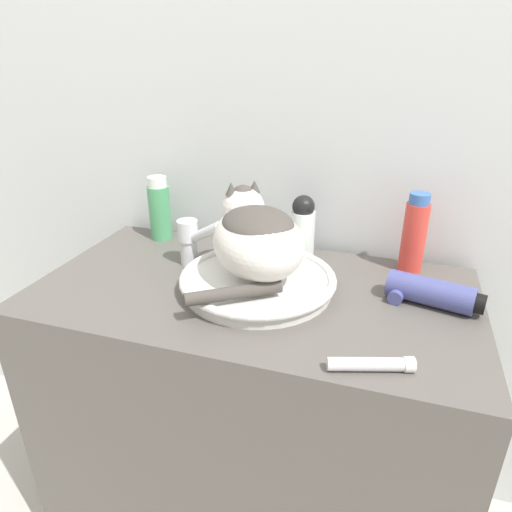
# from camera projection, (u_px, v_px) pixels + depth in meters

# --- Properties ---
(wall_back) EXTENTS (8.00, 0.05, 2.40)m
(wall_back) POSITION_uv_depth(u_px,v_px,m) (291.00, 94.00, 1.17)
(wall_back) COLOR silver
(wall_back) RESTS_ON ground_plane
(vanity_counter) EXTENTS (1.01, 0.54, 0.80)m
(vanity_counter) POSITION_uv_depth(u_px,v_px,m) (253.00, 420.00, 1.22)
(vanity_counter) COLOR #56514C
(vanity_counter) RESTS_ON ground_plane
(sink_basin) EXTENTS (0.36, 0.36, 0.04)m
(sink_basin) POSITION_uv_depth(u_px,v_px,m) (258.00, 281.00, 1.05)
(sink_basin) COLOR silver
(sink_basin) RESTS_ON vanity_counter
(cat) EXTENTS (0.31, 0.35, 0.19)m
(cat) POSITION_uv_depth(u_px,v_px,m) (256.00, 236.00, 1.01)
(cat) COLOR silver
(cat) RESTS_ON sink_basin
(faucet) EXTENTS (0.14, 0.08, 0.14)m
(faucet) POSITION_uv_depth(u_px,v_px,m) (191.00, 239.00, 1.15)
(faucet) COLOR silver
(faucet) RESTS_ON vanity_counter
(lotion_bottle_white) EXTENTS (0.06, 0.06, 0.17)m
(lotion_bottle_white) POSITION_uv_depth(u_px,v_px,m) (303.00, 227.00, 1.19)
(lotion_bottle_white) COLOR silver
(lotion_bottle_white) RESTS_ON vanity_counter
(shampoo_bottle_tall) EXTENTS (0.06, 0.06, 0.20)m
(shampoo_bottle_tall) POSITION_uv_depth(u_px,v_px,m) (414.00, 234.00, 1.11)
(shampoo_bottle_tall) COLOR #DB3D33
(shampoo_bottle_tall) RESTS_ON vanity_counter
(mouthwash_bottle) EXTENTS (0.06, 0.06, 0.18)m
(mouthwash_bottle) POSITION_uv_depth(u_px,v_px,m) (160.00, 209.00, 1.30)
(mouthwash_bottle) COLOR #4CA366
(mouthwash_bottle) RESTS_ON vanity_counter
(cream_tube) EXTENTS (0.15, 0.07, 0.03)m
(cream_tube) POSITION_uv_depth(u_px,v_px,m) (372.00, 364.00, 0.79)
(cream_tube) COLOR silver
(cream_tube) RESTS_ON vanity_counter
(hair_dryer) EXTENTS (0.21, 0.11, 0.06)m
(hair_dryer) POSITION_uv_depth(u_px,v_px,m) (429.00, 292.00, 0.98)
(hair_dryer) COLOR #474C8C
(hair_dryer) RESTS_ON vanity_counter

